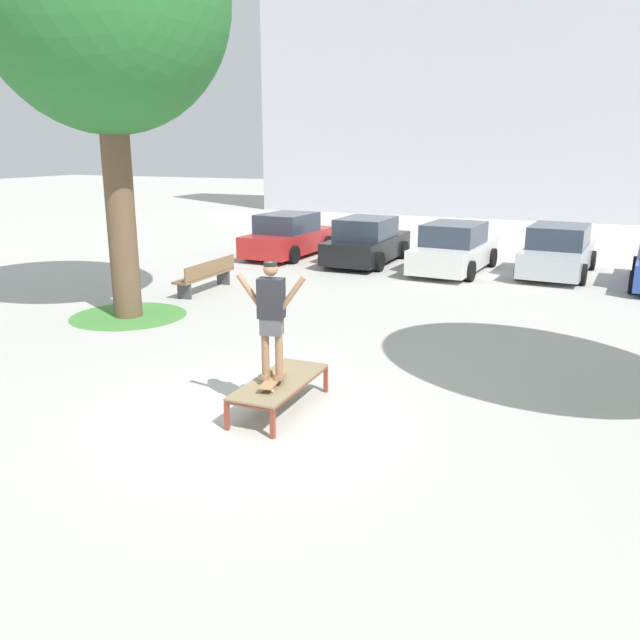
% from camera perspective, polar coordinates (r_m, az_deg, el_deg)
% --- Properties ---
extents(ground_plane, '(120.00, 120.00, 0.00)m').
position_cam_1_polar(ground_plane, '(9.73, -5.28, -7.88)').
color(ground_plane, '#B7B5AD').
extents(building_facade, '(34.23, 4.00, 15.94)m').
position_cam_1_polar(building_facade, '(37.59, 21.91, 20.43)').
color(building_facade, silver).
rests_on(building_facade, ground).
extents(skate_box, '(0.76, 1.90, 0.46)m').
position_cam_1_polar(skate_box, '(9.59, -3.54, -5.53)').
color(skate_box, brown).
rests_on(skate_box, ground).
extents(skateboard, '(0.35, 0.82, 0.09)m').
position_cam_1_polar(skateboard, '(9.36, -4.15, -5.25)').
color(skateboard, '#9E754C').
rests_on(skateboard, skate_box).
extents(skater, '(1.00, 0.34, 1.69)m').
position_cam_1_polar(skater, '(9.07, -4.27, 0.66)').
color(skater, '#8E6647').
rests_on(skater, skateboard).
extents(grass_patch_near_left, '(2.61, 2.61, 0.01)m').
position_cam_1_polar(grass_patch_near_left, '(15.55, -16.38, 0.37)').
color(grass_patch_near_left, '#47893D').
rests_on(grass_patch_near_left, ground).
extents(car_red, '(2.08, 4.28, 1.50)m').
position_cam_1_polar(car_red, '(22.97, -2.75, 7.30)').
color(car_red, red).
rests_on(car_red, ground).
extents(car_black, '(1.96, 4.22, 1.50)m').
position_cam_1_polar(car_black, '(21.63, 4.12, 6.80)').
color(car_black, black).
rests_on(car_black, ground).
extents(car_white, '(2.18, 4.33, 1.50)m').
position_cam_1_polar(car_white, '(20.51, 11.65, 6.08)').
color(car_white, silver).
rests_on(car_white, ground).
extents(car_silver, '(2.15, 4.31, 1.50)m').
position_cam_1_polar(car_silver, '(20.84, 20.08, 5.61)').
color(car_silver, '#B7BABF').
rests_on(car_silver, ground).
extents(park_bench, '(0.47, 2.41, 0.83)m').
position_cam_1_polar(park_bench, '(17.59, -9.92, 3.90)').
color(park_bench, brown).
rests_on(park_bench, ground).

